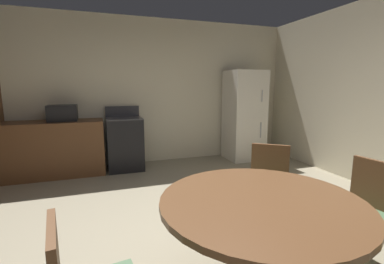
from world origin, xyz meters
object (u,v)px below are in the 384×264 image
object	(u,v)px
oven_range	(125,143)
dining_table	(260,222)
microwave	(63,113)
chair_northeast	(268,182)
chair_east	(364,206)
refrigerator	(244,116)

from	to	relation	value
oven_range	dining_table	size ratio (longest dim) A/B	0.86
microwave	chair_northeast	xyz separation A→B (m)	(2.15, -2.58, -0.53)
oven_range	chair_northeast	xyz separation A→B (m)	(1.19, -2.59, 0.03)
chair_northeast	chair_east	distance (m)	0.83
oven_range	refrigerator	size ratio (longest dim) A/B	0.62
microwave	dining_table	size ratio (longest dim) A/B	0.34
oven_range	chair_east	size ratio (longest dim) A/B	1.26
refrigerator	dining_table	size ratio (longest dim) A/B	1.37
chair_east	chair_northeast	bearing A→B (deg)	-66.90
refrigerator	chair_northeast	bearing A→B (deg)	-114.32
dining_table	chair_east	distance (m)	1.06
microwave	refrigerator	bearing A→B (deg)	-0.87
chair_northeast	microwave	bearing A→B (deg)	-102.78
oven_range	refrigerator	distance (m)	2.37
chair_east	refrigerator	bearing A→B (deg)	-109.16
microwave	chair_northeast	bearing A→B (deg)	-50.21
dining_table	chair_east	size ratio (longest dim) A/B	1.47
microwave	chair_northeast	world-z (taller)	microwave
chair_northeast	chair_east	size ratio (longest dim) A/B	1.00
chair_northeast	refrigerator	bearing A→B (deg)	-166.89
refrigerator	chair_northeast	size ratio (longest dim) A/B	2.02
oven_range	microwave	xyz separation A→B (m)	(-0.96, -0.00, 0.56)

